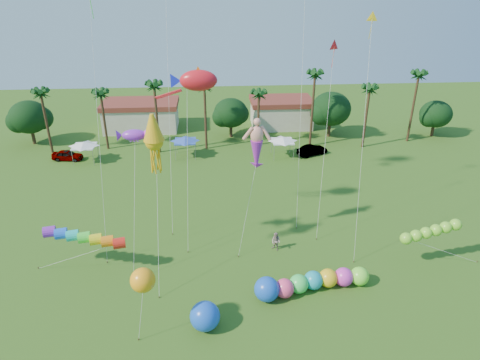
{
  "coord_description": "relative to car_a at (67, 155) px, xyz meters",
  "views": [
    {
      "loc": [
        -2.21,
        -21.17,
        24.12
      ],
      "look_at": [
        0.0,
        10.0,
        9.0
      ],
      "focal_mm": 32.0,
      "sensor_mm": 36.0,
      "label": 1
    }
  ],
  "objects": [
    {
      "name": "caterpillar_inflatable",
      "position": [
        28.3,
        -30.21,
        0.14
      ],
      "size": [
        10.18,
        3.39,
        2.07
      ],
      "rotation": [
        0.0,
        0.0,
        0.18
      ],
      "color": "#FE437D",
      "rests_on": "ground"
    },
    {
      "name": "spectator_b",
      "position": [
        26.5,
        -24.08,
        0.22
      ],
      "size": [
        1.16,
        1.15,
        1.88
      ],
      "primitive_type": "imported",
      "rotation": [
        0.0,
        0.0,
        -0.75
      ],
      "color": "gray",
      "rests_on": "ground"
    },
    {
      "name": "squid_kite",
      "position": [
        16.05,
        -25.61,
        11.29
      ],
      "size": [
        1.87,
        5.56,
        14.4
      ],
      "color": "gold",
      "rests_on": "ground"
    },
    {
      "name": "car_b",
      "position": [
        35.34,
        -0.64,
        0.03
      ],
      "size": [
        4.81,
        3.3,
        1.5
      ],
      "primitive_type": "imported",
      "rotation": [
        0.0,
        0.0,
        1.99
      ],
      "color": "#4C4C54",
      "rests_on": "ground"
    },
    {
      "name": "car_a",
      "position": [
        0.0,
        0.0,
        0.0
      ],
      "size": [
        4.44,
        2.25,
        1.45
      ],
      "primitive_type": "imported",
      "rotation": [
        0.0,
        0.0,
        1.44
      ],
      "color": "#4C4C54",
      "rests_on": "ground"
    },
    {
      "name": "buildings_row",
      "position": [
        19.75,
        13.08,
        1.28
      ],
      "size": [
        35.0,
        7.0,
        4.0
      ],
      "color": "beige",
      "rests_on": "ground"
    },
    {
      "name": "delta_kite_red",
      "position": [
        31.99,
        -18.66,
        17.15
      ],
      "size": [
        1.79,
        4.48,
        18.79
      ],
      "color": "red",
      "rests_on": "ground"
    },
    {
      "name": "tree_line",
      "position": [
        26.41,
        7.07,
        3.55
      ],
      "size": [
        69.46,
        8.91,
        11.0
      ],
      "color": "#3A2819",
      "rests_on": "ground"
    },
    {
      "name": "orange_ball_kite",
      "position": [
        15.6,
        -34.17,
        4.34
      ],
      "size": [
        2.17,
        2.17,
        5.94
      ],
      "color": "#FF9C14",
      "rests_on": "ground"
    },
    {
      "name": "lobster_kite",
      "position": [
        14.26,
        -24.07,
        11.33
      ],
      "size": [
        3.85,
        5.11,
        12.74
      ],
      "color": "purple",
      "rests_on": "ground"
    },
    {
      "name": "ground",
      "position": [
        22.84,
        -36.92,
        -0.72
      ],
      "size": [
        160.0,
        160.0,
        0.0
      ],
      "primitive_type": "plane",
      "color": "#285116",
      "rests_on": "ground"
    },
    {
      "name": "merman_kite",
      "position": [
        24.76,
        -21.56,
        9.01
      ],
      "size": [
        3.16,
        4.51,
        12.07
      ],
      "color": "#E99384",
      "rests_on": "ground"
    },
    {
      "name": "fish_kite",
      "position": [
        19.61,
        -18.74,
        14.57
      ],
      "size": [
        5.37,
        6.44,
        16.38
      ],
      "color": "red",
      "rests_on": "ground"
    },
    {
      "name": "delta_kite_yellow",
      "position": [
        33.98,
        -22.03,
        19.55
      ],
      "size": [
        1.13,
        4.94,
        21.41
      ],
      "color": "gold",
      "rests_on": "ground"
    },
    {
      "name": "tent_row",
      "position": [
        16.84,
        -0.59,
        2.03
      ],
      "size": [
        31.0,
        4.0,
        0.6
      ],
      "color": "white",
      "rests_on": "ground"
    },
    {
      "name": "blue_ball",
      "position": [
        19.74,
        -33.76,
        0.41
      ],
      "size": [
        2.26,
        2.26,
        2.26
      ],
      "primitive_type": "sphere",
      "color": "blue",
      "rests_on": "ground"
    },
    {
      "name": "rainbow_tube",
      "position": [
        10.54,
        -26.41,
        2.28
      ],
      "size": [
        9.62,
        1.55,
        3.51
      ],
      "color": "red",
      "rests_on": "ground"
    },
    {
      "name": "green_worm",
      "position": [
        37.59,
        -27.37,
        2.22
      ],
      "size": [
        10.23,
        2.47,
        3.59
      ],
      "color": "#7ED830",
      "rests_on": "ground"
    }
  ]
}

